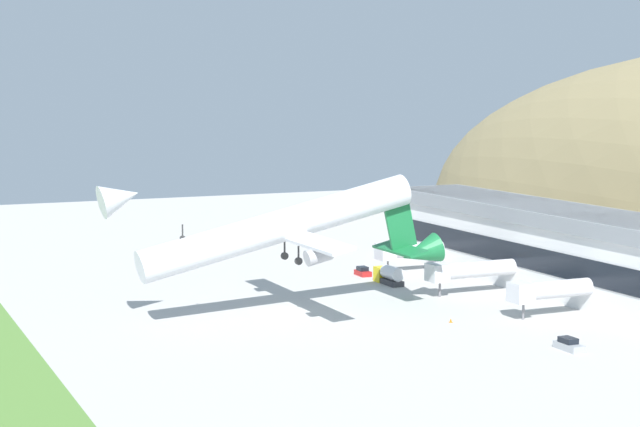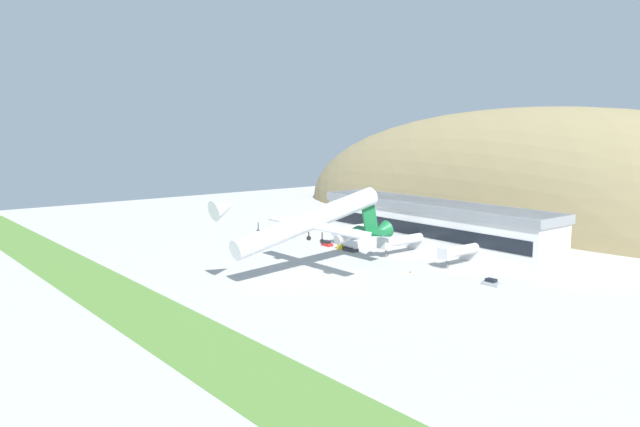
{
  "view_description": "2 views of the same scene",
  "coord_description": "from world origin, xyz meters",
  "px_view_note": "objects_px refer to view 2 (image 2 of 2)",
  "views": [
    {
      "loc": [
        144.59,
        -60.3,
        33.02
      ],
      "look_at": [
        3.86,
        3.36,
        15.03
      ],
      "focal_mm": 60.0,
      "sensor_mm": 36.0,
      "label": 1
    },
    {
      "loc": [
        119.47,
        -92.98,
        36.22
      ],
      "look_at": [
        0.73,
        2.08,
        14.49
      ],
      "focal_mm": 35.0,
      "sensor_mm": 36.0,
      "label": 2
    }
  ],
  "objects_px": {
    "service_car_1": "(327,244)",
    "fuel_truck": "(348,245)",
    "jetway_2": "(457,251)",
    "traffic_cone_0": "(410,272)",
    "jetway_0": "(349,230)",
    "cargo_airplane": "(312,222)",
    "service_car_0": "(492,283)",
    "terminal_building": "(433,221)",
    "jetway_1": "(399,241)"
  },
  "relations": [
    {
      "from": "service_car_1",
      "to": "fuel_truck",
      "type": "distance_m",
      "value": 9.26
    },
    {
      "from": "jetway_2",
      "to": "traffic_cone_0",
      "type": "bearing_deg",
      "value": -100.52
    },
    {
      "from": "jetway_0",
      "to": "cargo_airplane",
      "type": "bearing_deg",
      "value": -53.52
    },
    {
      "from": "service_car_0",
      "to": "traffic_cone_0",
      "type": "xyz_separation_m",
      "value": [
        -20.14,
        -5.23,
        -0.38
      ]
    },
    {
      "from": "jetway_0",
      "to": "cargo_airplane",
      "type": "relative_size",
      "value": 0.25
    },
    {
      "from": "jetway_2",
      "to": "cargo_airplane",
      "type": "xyz_separation_m",
      "value": [
        -16.94,
        -34.1,
        8.91
      ]
    },
    {
      "from": "traffic_cone_0",
      "to": "terminal_building",
      "type": "bearing_deg",
      "value": 122.33
    },
    {
      "from": "traffic_cone_0",
      "to": "cargo_airplane",
      "type": "bearing_deg",
      "value": -126.0
    },
    {
      "from": "cargo_airplane",
      "to": "service_car_0",
      "type": "xyz_separation_m",
      "value": [
        34.39,
        24.85,
        -12.24
      ]
    },
    {
      "from": "jetway_1",
      "to": "service_car_0",
      "type": "bearing_deg",
      "value": -12.24
    },
    {
      "from": "jetway_0",
      "to": "terminal_building",
      "type": "bearing_deg",
      "value": 34.72
    },
    {
      "from": "terminal_building",
      "to": "fuel_truck",
      "type": "distance_m",
      "value": 26.68
    },
    {
      "from": "jetway_1",
      "to": "cargo_airplane",
      "type": "xyz_separation_m",
      "value": [
        2.59,
        -32.87,
        8.91
      ]
    },
    {
      "from": "jetway_2",
      "to": "fuel_truck",
      "type": "xyz_separation_m",
      "value": [
        -33.07,
        -8.27,
        -2.48
      ]
    },
    {
      "from": "cargo_airplane",
      "to": "jetway_1",
      "type": "bearing_deg",
      "value": 94.51
    },
    {
      "from": "service_car_0",
      "to": "traffic_cone_0",
      "type": "height_order",
      "value": "service_car_0"
    },
    {
      "from": "jetway_0",
      "to": "cargo_airplane",
      "type": "distance_m",
      "value": 43.59
    },
    {
      "from": "cargo_airplane",
      "to": "traffic_cone_0",
      "type": "relative_size",
      "value": 92.14
    },
    {
      "from": "cargo_airplane",
      "to": "service_car_0",
      "type": "height_order",
      "value": "cargo_airplane"
    },
    {
      "from": "jetway_1",
      "to": "jetway_2",
      "type": "xyz_separation_m",
      "value": [
        19.53,
        1.23,
        -0.0
      ]
    },
    {
      "from": "jetway_1",
      "to": "traffic_cone_0",
      "type": "xyz_separation_m",
      "value": [
        16.84,
        -13.25,
        -3.71
      ]
    },
    {
      "from": "jetway_0",
      "to": "jetway_2",
      "type": "xyz_separation_m",
      "value": [
        42.31,
        -0.21,
        0.0
      ]
    },
    {
      "from": "cargo_airplane",
      "to": "fuel_truck",
      "type": "xyz_separation_m",
      "value": [
        -16.13,
        25.83,
        -11.39
      ]
    },
    {
      "from": "jetway_0",
      "to": "traffic_cone_0",
      "type": "bearing_deg",
      "value": -20.35
    },
    {
      "from": "jetway_0",
      "to": "service_car_1",
      "type": "relative_size",
      "value": 3.46
    },
    {
      "from": "jetway_2",
      "to": "service_car_0",
      "type": "xyz_separation_m",
      "value": [
        17.45,
        -9.25,
        -3.33
      ]
    },
    {
      "from": "jetway_0",
      "to": "service_car_1",
      "type": "height_order",
      "value": "jetway_0"
    },
    {
      "from": "service_car_0",
      "to": "terminal_building",
      "type": "bearing_deg",
      "value": 148.11
    },
    {
      "from": "jetway_1",
      "to": "fuel_truck",
      "type": "xyz_separation_m",
      "value": [
        -13.54,
        -7.04,
        -2.48
      ]
    },
    {
      "from": "jetway_0",
      "to": "service_car_0",
      "type": "relative_size",
      "value": 3.04
    },
    {
      "from": "terminal_building",
      "to": "jetway_2",
      "type": "bearing_deg",
      "value": -34.9
    },
    {
      "from": "terminal_building",
      "to": "jetway_2",
      "type": "xyz_separation_m",
      "value": [
        21.23,
        -14.81,
        -3.73
      ]
    },
    {
      "from": "service_car_0",
      "to": "service_car_1",
      "type": "xyz_separation_m",
      "value": [
        -59.73,
        0.59,
        0.01
      ]
    },
    {
      "from": "service_car_1",
      "to": "terminal_building",
      "type": "bearing_deg",
      "value": 48.12
    },
    {
      "from": "fuel_truck",
      "to": "traffic_cone_0",
      "type": "distance_m",
      "value": 31.04
    },
    {
      "from": "jetway_1",
      "to": "cargo_airplane",
      "type": "distance_m",
      "value": 34.16
    },
    {
      "from": "jetway_0",
      "to": "jetway_1",
      "type": "xyz_separation_m",
      "value": [
        22.78,
        -1.44,
        0.0
      ]
    },
    {
      "from": "service_car_0",
      "to": "jetway_0",
      "type": "bearing_deg",
      "value": 171.0
    },
    {
      "from": "fuel_truck",
      "to": "terminal_building",
      "type": "bearing_deg",
      "value": 62.84
    },
    {
      "from": "fuel_truck",
      "to": "traffic_cone_0",
      "type": "xyz_separation_m",
      "value": [
        30.39,
        -6.22,
        -1.23
      ]
    },
    {
      "from": "cargo_airplane",
      "to": "fuel_truck",
      "type": "height_order",
      "value": "cargo_airplane"
    },
    {
      "from": "terminal_building",
      "to": "cargo_airplane",
      "type": "height_order",
      "value": "cargo_airplane"
    },
    {
      "from": "jetway_0",
      "to": "service_car_0",
      "type": "height_order",
      "value": "jetway_0"
    },
    {
      "from": "terminal_building",
      "to": "fuel_truck",
      "type": "height_order",
      "value": "terminal_building"
    },
    {
      "from": "service_car_1",
      "to": "fuel_truck",
      "type": "relative_size",
      "value": 0.53
    },
    {
      "from": "cargo_airplane",
      "to": "terminal_building",
      "type": "bearing_deg",
      "value": 95.02
    },
    {
      "from": "cargo_airplane",
      "to": "fuel_truck",
      "type": "relative_size",
      "value": 7.49
    },
    {
      "from": "cargo_airplane",
      "to": "service_car_0",
      "type": "distance_m",
      "value": 44.16
    },
    {
      "from": "jetway_2",
      "to": "jetway_1",
      "type": "bearing_deg",
      "value": -176.39
    },
    {
      "from": "service_car_0",
      "to": "fuel_truck",
      "type": "bearing_deg",
      "value": 178.88
    }
  ]
}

